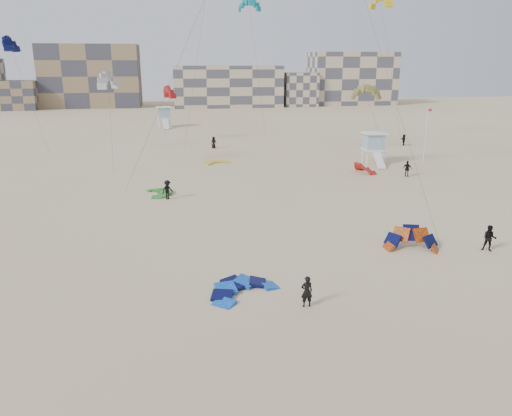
{
  "coord_description": "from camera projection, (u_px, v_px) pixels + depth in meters",
  "views": [
    {
      "loc": [
        -5.38,
        -25.01,
        12.65
      ],
      "look_at": [
        -0.52,
        6.0,
        3.53
      ],
      "focal_mm": 35.0,
      "sensor_mm": 36.0,
      "label": 1
    }
  ],
  "objects": [
    {
      "name": "ground",
      "position": [
        282.0,
        297.0,
        28.06
      ],
      "size": [
        320.0,
        320.0,
        0.0
      ],
      "primitive_type": "plane",
      "color": "beige",
      "rests_on": "ground"
    },
    {
      "name": "condo_fill_left",
      "position": [
        17.0,
        95.0,
        140.93
      ],
      "size": [
        12.0,
        10.0,
        8.0
      ],
      "primitive_type": "cube",
      "color": "#856F50",
      "rests_on": "ground"
    },
    {
      "name": "kite_fly_olive",
      "position": [
        366.0,
        94.0,
        59.5
      ],
      "size": [
        4.71,
        5.21,
        9.61
      ],
      "rotation": [
        0.0,
        0.0,
        -0.43
      ],
      "color": "olive",
      "rests_on": "ground"
    },
    {
      "name": "condo_west_b",
      "position": [
        92.0,
        76.0,
        148.21
      ],
      "size": [
        28.0,
        14.0,
        18.0
      ],
      "primitive_type": "cube",
      "color": "#856F50",
      "rests_on": "ground"
    },
    {
      "name": "kitesurfer_d",
      "position": [
        407.0,
        169.0,
        57.61
      ],
      "size": [
        1.13,
        1.03,
        1.85
      ],
      "primitive_type": "imported",
      "rotation": [
        0.0,
        0.0,
        2.46
      ],
      "color": "black",
      "rests_on": "ground"
    },
    {
      "name": "kitesurfer_f",
      "position": [
        404.0,
        140.0,
        79.77
      ],
      "size": [
        0.71,
        1.69,
        1.77
      ],
      "primitive_type": "imported",
      "rotation": [
        0.0,
        0.0,
        -1.69
      ],
      "color": "black",
      "rests_on": "ground"
    },
    {
      "name": "kite_fly_navy",
      "position": [
        11.0,
        46.0,
        64.07
      ],
      "size": [
        5.3,
        3.68,
        15.32
      ],
      "rotation": [
        0.0,
        0.0,
        1.58
      ],
      "color": "#070C3C",
      "rests_on": "ground"
    },
    {
      "name": "kitesurfer_main",
      "position": [
        307.0,
        291.0,
        26.73
      ],
      "size": [
        0.66,
        0.45,
        1.77
      ],
      "primitive_type": "imported",
      "rotation": [
        0.0,
        0.0,
        3.18
      ],
      "color": "black",
      "rests_on": "ground"
    },
    {
      "name": "kite_ground_blue",
      "position": [
        243.0,
        292.0,
        28.62
      ],
      "size": [
        5.6,
        5.66,
        1.77
      ],
      "primitive_type": null,
      "rotation": [
        0.21,
        0.0,
        0.58
      ],
      "color": "blue",
      "rests_on": "ground"
    },
    {
      "name": "condo_east",
      "position": [
        351.0,
        79.0,
        158.49
      ],
      "size": [
        26.0,
        14.0,
        16.0
      ],
      "primitive_type": "cube",
      "color": "#BFAA8C",
      "rests_on": "ground"
    },
    {
      "name": "condo_mid",
      "position": [
        227.0,
        86.0,
        151.2
      ],
      "size": [
        32.0,
        16.0,
        12.0
      ],
      "primitive_type": "cube",
      "color": "#BFAA8C",
      "rests_on": "ground"
    },
    {
      "name": "kite_ground_yellow",
      "position": [
        217.0,
        163.0,
        65.56
      ],
      "size": [
        4.06,
        4.17,
        0.57
      ],
      "primitive_type": null,
      "rotation": [
        0.05,
        0.0,
        0.32
      ],
      "color": "yellow",
      "rests_on": "ground"
    },
    {
      "name": "kite_ground_orange",
      "position": [
        411.0,
        249.0,
        35.27
      ],
      "size": [
        4.68,
        4.62,
        3.76
      ],
      "primitive_type": null,
      "rotation": [
        0.96,
        0.0,
        -0.28
      ],
      "color": "#FF5C0C",
      "rests_on": "ground"
    },
    {
      "name": "kite_fly_teal_b",
      "position": [
        249.0,
        7.0,
        75.9
      ],
      "size": [
        4.49,
        5.05,
        21.02
      ],
      "rotation": [
        0.0,
        0.0,
        -0.42
      ],
      "color": "#077E95",
      "rests_on": "ground"
    },
    {
      "name": "kite_fly_red",
      "position": [
        169.0,
        93.0,
        80.54
      ],
      "size": [
        4.63,
        4.61,
        8.38
      ],
      "rotation": [
        0.0,
        0.0,
        1.85
      ],
      "color": "red",
      "rests_on": "ground"
    },
    {
      "name": "kitesurfer_e",
      "position": [
        214.0,
        142.0,
        77.01
      ],
      "size": [
        1.01,
        0.81,
        1.8
      ],
      "primitive_type": "imported",
      "rotation": [
        0.0,
        0.0,
        0.3
      ],
      "color": "black",
      "rests_on": "ground"
    },
    {
      "name": "flagpole",
      "position": [
        426.0,
        133.0,
        65.73
      ],
      "size": [
        0.59,
        0.09,
        7.25
      ],
      "color": "white",
      "rests_on": "ground"
    },
    {
      "name": "kite_fly_yellow",
      "position": [
        381.0,
        2.0,
        75.0
      ],
      "size": [
        8.2,
        5.42,
        22.11
      ],
      "rotation": [
        0.0,
        0.0,
        -1.23
      ],
      "color": "yellow",
      "rests_on": "ground"
    },
    {
      "name": "lifeguard_tower_near",
      "position": [
        374.0,
        148.0,
        64.96
      ],
      "size": [
        3.09,
        5.65,
        4.05
      ],
      "rotation": [
        0.0,
        0.0,
        -0.08
      ],
      "color": "white",
      "rests_on": "ground"
    },
    {
      "name": "kite_ground_red_far",
      "position": [
        364.0,
        172.0,
        60.08
      ],
      "size": [
        4.11,
        4.03,
        3.51
      ],
      "primitive_type": null,
      "rotation": [
        0.75,
        0.0,
        1.75
      ],
      "color": "red",
      "rests_on": "ground"
    },
    {
      "name": "condo_fill_right",
      "position": [
        299.0,
        89.0,
        152.85
      ],
      "size": [
        10.0,
        10.0,
        10.0
      ],
      "primitive_type": "cube",
      "color": "#BFAA8C",
      "rests_on": "ground"
    },
    {
      "name": "kite_ground_green",
      "position": [
        158.0,
        194.0,
        50.24
      ],
      "size": [
        4.49,
        4.29,
        1.17
      ],
      "primitive_type": null,
      "rotation": [
        0.14,
        0.0,
        -1.37
      ],
      "color": "#238228",
      "rests_on": "ground"
    },
    {
      "name": "kitesurfer_c",
      "position": [
        168.0,
        190.0,
        48.02
      ],
      "size": [
        1.39,
        1.29,
        1.88
      ],
      "primitive_type": "imported",
      "rotation": [
        0.0,
        0.0,
        0.64
      ],
      "color": "black",
      "rests_on": "ground"
    },
    {
      "name": "kitesurfer_b",
      "position": [
        490.0,
        238.0,
        34.69
      ],
      "size": [
        1.15,
        1.09,
        1.87
      ],
      "primitive_type": "imported",
      "rotation": [
        0.0,
        0.0,
        -0.59
      ],
      "color": "black",
      "rests_on": "ground"
    },
    {
      "name": "kite_fly_grey",
      "position": [
        108.0,
        82.0,
        59.02
      ],
      "size": [
        4.7,
        9.38,
        10.72
      ],
      "rotation": [
        0.0,
        0.0,
        1.19
      ],
      "color": "silver",
      "rests_on": "ground"
    },
    {
      "name": "lifeguard_tower_far",
      "position": [
        164.0,
        117.0,
        102.0
      ],
      "size": [
        3.23,
        5.85,
        4.17
      ],
      "rotation": [
        0.0,
        0.0,
        0.1
      ],
      "color": "white",
      "rests_on": "ground"
    }
  ]
}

